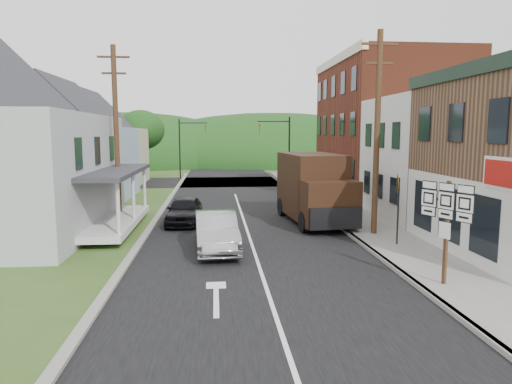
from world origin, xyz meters
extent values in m
plane|color=#2D4719|center=(0.00, 0.00, 0.00)|extent=(120.00, 120.00, 0.00)
cube|color=black|center=(0.00, 10.00, 0.00)|extent=(9.00, 90.00, 0.02)
cube|color=black|center=(0.00, 27.00, 0.00)|extent=(60.00, 9.00, 0.02)
cube|color=slate|center=(5.90, 8.00, 0.07)|extent=(2.80, 55.00, 0.15)
cube|color=slate|center=(4.55, 8.00, 0.07)|extent=(0.20, 55.00, 0.15)
cube|color=slate|center=(-4.65, 8.00, 0.06)|extent=(0.30, 55.00, 0.12)
cube|color=silver|center=(11.30, 7.50, 3.25)|extent=(8.00, 7.00, 6.50)
cube|color=#622817|center=(11.30, 17.00, 5.00)|extent=(8.00, 12.00, 10.00)
cube|color=#92AAC8|center=(-11.00, 17.00, 2.50)|extent=(7.00, 8.00, 5.00)
cube|color=#BBB691|center=(-11.50, 26.00, 2.50)|extent=(7.00, 8.00, 5.00)
cylinder|color=#472D19|center=(5.60, 3.50, 4.50)|extent=(0.26, 0.26, 9.00)
cube|color=#472D19|center=(5.60, 3.50, 8.40)|extent=(1.60, 0.10, 0.10)
cube|color=#472D19|center=(5.60, 3.50, 7.60)|extent=(1.20, 0.10, 0.10)
cylinder|color=#472D19|center=(-6.50, 8.00, 4.50)|extent=(0.26, 0.26, 9.00)
cube|color=#472D19|center=(-6.50, 8.00, 8.40)|extent=(1.60, 0.10, 0.10)
cube|color=#472D19|center=(-6.50, 8.00, 7.60)|extent=(1.20, 0.10, 0.10)
cylinder|color=black|center=(5.00, 23.50, 3.00)|extent=(0.14, 0.14, 6.00)
cylinder|color=black|center=(3.60, 23.50, 5.60)|extent=(2.80, 0.10, 0.10)
imported|color=olive|center=(2.40, 23.50, 4.90)|extent=(0.16, 0.20, 1.00)
cylinder|color=black|center=(-5.00, 30.50, 3.00)|extent=(0.14, 0.14, 6.00)
cylinder|color=black|center=(-3.60, 30.50, 5.60)|extent=(2.80, 0.10, 0.10)
imported|color=olive|center=(-2.40, 30.50, 4.90)|extent=(0.16, 0.20, 1.00)
cylinder|color=#382616|center=(-9.00, 32.00, 1.96)|extent=(0.36, 0.36, 3.92)
ellipsoid|color=#103511|center=(-9.00, 32.00, 4.90)|extent=(4.80, 4.80, 4.08)
ellipsoid|color=#103511|center=(0.00, 55.00, 0.00)|extent=(90.00, 30.00, 16.00)
imported|color=#A4A4A8|center=(-1.47, 1.64, 0.75)|extent=(1.86, 4.63, 1.50)
imported|color=black|center=(-3.06, 7.08, 0.70)|extent=(1.89, 4.20, 1.40)
cube|color=black|center=(3.53, 7.37, 1.94)|extent=(2.97, 5.08, 3.21)
cube|color=black|center=(3.79, 4.50, 1.38)|extent=(2.69, 1.99, 2.10)
cube|color=black|center=(3.77, 4.72, 2.27)|extent=(2.43, 1.53, 0.06)
cube|color=black|center=(3.87, 3.57, 0.83)|extent=(2.44, 0.38, 1.00)
cylinder|color=black|center=(2.62, 4.51, 0.50)|extent=(0.40, 1.02, 1.00)
cylinder|color=black|center=(4.93, 4.72, 0.50)|extent=(0.40, 1.02, 1.00)
cylinder|color=black|center=(2.23, 8.92, 0.50)|extent=(0.40, 1.02, 1.00)
cylinder|color=black|center=(4.54, 9.13, 0.50)|extent=(0.40, 1.02, 1.00)
cube|color=#472D19|center=(5.30, -3.43, 1.70)|extent=(0.13, 0.13, 3.09)
cube|color=black|center=(5.25, -3.45, 2.67)|extent=(0.75, 1.63, 0.07)
cube|color=white|center=(5.46, -4.03, 3.07)|extent=(0.21, 0.45, 0.19)
cube|color=white|center=(5.46, -4.03, 2.67)|extent=(0.23, 0.49, 0.49)
cube|color=white|center=(5.46, -4.03, 2.27)|extent=(0.21, 0.45, 0.25)
cube|color=white|center=(5.21, -3.47, 3.07)|extent=(0.21, 0.45, 0.19)
cube|color=white|center=(5.21, -3.47, 2.67)|extent=(0.23, 0.49, 0.49)
cube|color=white|center=(5.21, -3.47, 2.27)|extent=(0.21, 0.45, 0.25)
cube|color=white|center=(4.96, -2.90, 3.07)|extent=(0.21, 0.45, 0.19)
cube|color=white|center=(4.96, -2.90, 2.67)|extent=(0.23, 0.49, 0.49)
cube|color=white|center=(4.96, -2.90, 2.27)|extent=(0.21, 0.45, 0.25)
cube|color=white|center=(5.21, -3.47, 1.78)|extent=(0.18, 0.37, 0.49)
cylinder|color=black|center=(5.82, 1.40, 1.50)|extent=(0.08, 0.08, 2.71)
cube|color=black|center=(5.74, 1.40, 2.63)|extent=(0.24, 0.77, 0.80)
cube|color=#EDB20C|center=(5.76, 1.40, 2.63)|extent=(0.22, 0.69, 0.72)
camera|label=1|loc=(-1.49, -16.05, 4.64)|focal=32.00mm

